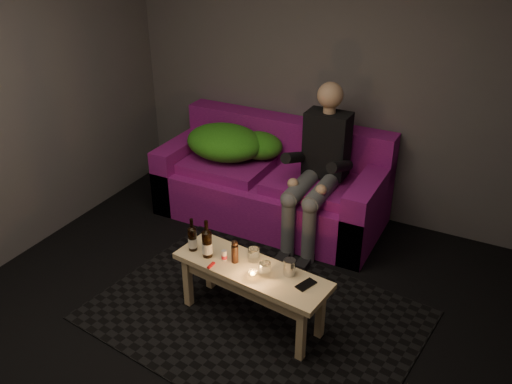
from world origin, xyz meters
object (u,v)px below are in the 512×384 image
(coffee_table, at_px, (251,278))
(person, at_px, (319,164))
(beer_bottle_a, at_px, (192,238))
(beer_bottle_b, at_px, (207,243))
(sofa, at_px, (273,185))
(steel_cup, at_px, (289,267))

(coffee_table, bearing_deg, person, 90.64)
(coffee_table, bearing_deg, beer_bottle_a, 179.30)
(person, bearing_deg, beer_bottle_a, -110.37)
(coffee_table, distance_m, beer_bottle_b, 0.39)
(sofa, relative_size, beer_bottle_b, 7.20)
(coffee_table, height_order, beer_bottle_a, beer_bottle_a)
(person, bearing_deg, sofa, 161.59)
(sofa, distance_m, coffee_table, 1.53)
(beer_bottle_b, xyz_separation_m, steel_cup, (0.61, 0.07, -0.05))
(person, height_order, steel_cup, person)
(beer_bottle_b, bearing_deg, steel_cup, 6.80)
(person, relative_size, beer_bottle_b, 4.81)
(sofa, distance_m, person, 0.67)
(person, xyz_separation_m, coffee_table, (0.01, -1.27, -0.34))
(beer_bottle_b, bearing_deg, coffee_table, 2.51)
(coffee_table, height_order, steel_cup, steel_cup)
(sofa, relative_size, coffee_table, 1.78)
(steel_cup, bearing_deg, beer_bottle_b, -173.20)
(sofa, bearing_deg, coffee_table, -69.89)
(sofa, distance_m, beer_bottle_b, 1.49)
(person, bearing_deg, steel_cup, -77.17)
(sofa, xyz_separation_m, coffee_table, (0.53, -1.44, 0.06))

